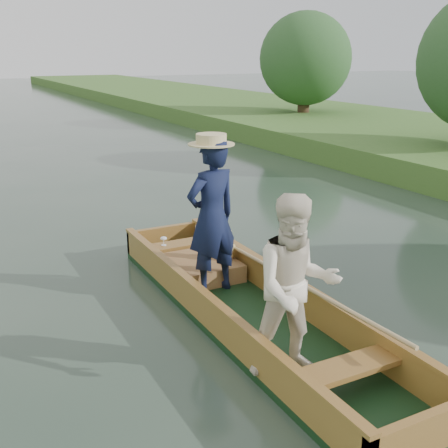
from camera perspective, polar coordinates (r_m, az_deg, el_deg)
name	(u,v)px	position (r m, az deg, el deg)	size (l,w,h in m)	color
ground	(250,322)	(6.21, 2.61, -9.88)	(120.00, 120.00, 0.00)	#283D30
trees_far	(50,65)	(14.84, -17.27, 15.19)	(22.90, 14.48, 4.57)	#47331E
punt	(248,273)	(5.83, 2.45, -5.04)	(1.25, 5.00, 1.93)	black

